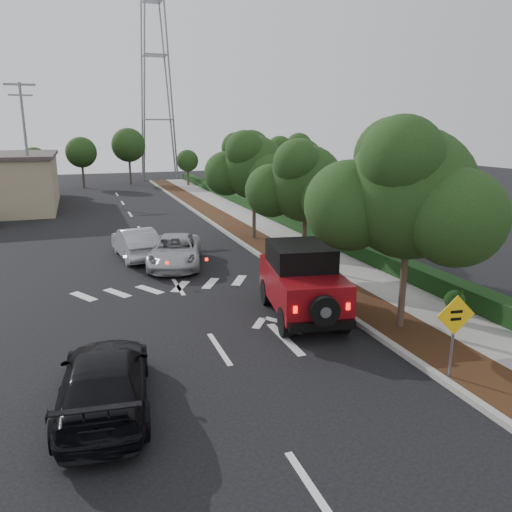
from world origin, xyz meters
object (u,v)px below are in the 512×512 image
black_suv_oncoming (105,380)px  speed_hump_sign (455,325)px  red_jeep (301,280)px  silver_suv_ahead (175,251)px

black_suv_oncoming → speed_hump_sign: bearing=175.3°
black_suv_oncoming → red_jeep: bearing=-143.1°
red_jeep → black_suv_oncoming: bearing=-139.8°
red_jeep → silver_suv_ahead: bearing=119.7°
silver_suv_ahead → black_suv_oncoming: size_ratio=1.04×
speed_hump_sign → silver_suv_ahead: bearing=116.4°
red_jeep → black_suv_oncoming: size_ratio=1.03×
red_jeep → speed_hump_sign: red_jeep is taller
black_suv_oncoming → speed_hump_sign: speed_hump_sign is taller
red_jeep → black_suv_oncoming: 7.44m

